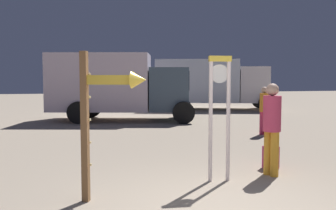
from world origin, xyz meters
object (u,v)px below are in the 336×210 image
Objects in this scene: backpack at (270,157)px; person_distant at (264,108)px; arrow_sign at (106,106)px; person_near_clock at (272,124)px; box_truck_near at (209,82)px; box_truck_far at (116,84)px; standing_clock at (220,107)px.

backpack is 0.29× the size of person_distant.
arrow_sign is at bearing -135.72° from person_distant.
box_truck_near reaches higher than person_near_clock.
backpack is 0.07× the size of box_truck_far.
backpack is at bearing 61.43° from person_near_clock.
box_truck_near reaches higher than backpack.
person_near_clock is at bearing -78.85° from box_truck_far.
arrow_sign is at bearing -159.32° from backpack.
arrow_sign is at bearing -165.98° from person_near_clock.
arrow_sign is 4.94× the size of backpack.
standing_clock is 0.32× the size of box_truck_near.
standing_clock is 15.01m from box_truck_near.
standing_clock is 1.43× the size of person_distant.
box_truck_far reaches higher than arrow_sign.
box_truck_far is (-4.25, 5.24, 0.69)m from person_distant.
box_truck_far is at bearing 103.37° from backpack.
person_near_clock is 14.59m from box_truck_near.
box_truck_far is at bearing 94.79° from standing_clock.
person_distant is at bearing -99.59° from box_truck_near.
box_truck_far reaches higher than backpack.
box_truck_near is (7.08, 14.83, 0.15)m from arrow_sign.
arrow_sign is at bearing -115.52° from box_truck_near.
person_distant is at bearing 63.22° from backpack.
box_truck_far is (-0.83, 9.89, 0.24)m from standing_clock.
box_truck_near is 1.08× the size of box_truck_far.
arrow_sign is 0.32× the size of box_truck_near.
person_near_clock is at bearing -118.57° from backpack.
person_near_clock reaches higher than backpack.
box_truck_near reaches higher than box_truck_far.
standing_clock reaches higher than person_distant.
person_distant is 0.22× the size of box_truck_near.
backpack is at bearing -76.63° from box_truck_far.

